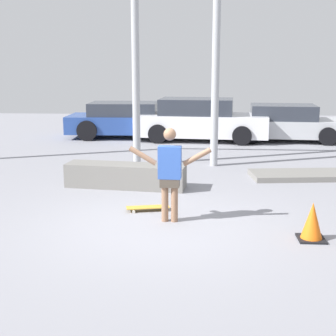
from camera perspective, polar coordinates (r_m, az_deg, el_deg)
name	(u,v)px	position (r m, az deg, el deg)	size (l,w,h in m)	color
ground_plane	(159,225)	(7.89, -1.05, -6.93)	(36.00, 36.00, 0.00)	gray
skateboarder	(170,170)	(7.82, 0.21, -0.27)	(1.39, 0.21, 1.61)	#8C664C
skateboard	(148,207)	(8.61, -2.47, -4.82)	(0.81, 0.37, 0.08)	gold
grind_box	(126,176)	(10.23, -5.19, -0.94)	(2.61, 0.61, 0.51)	slate
manual_pad	(326,175)	(11.75, 18.75, -0.79)	(3.58, 1.00, 0.13)	slate
canopy_support_left	(31,34)	(13.01, -16.33, 15.35)	(5.60, 0.20, 5.50)	#A5A8AD
canopy_support_right	(326,33)	(12.63, 18.72, 15.31)	(5.60, 0.20, 5.50)	#A5A8AD
parked_car_blue	(127,120)	(17.41, -4.98, 5.85)	(4.45, 2.12, 1.29)	#284793
parked_car_white	(200,120)	(16.66, 3.95, 5.82)	(4.72, 2.27, 1.47)	white
parked_car_silver	(286,123)	(17.09, 14.16, 5.31)	(4.13, 2.18, 1.26)	#B7BABF
traffic_cone	(312,222)	(7.47, 17.17, -6.28)	(0.41, 0.41, 0.59)	black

